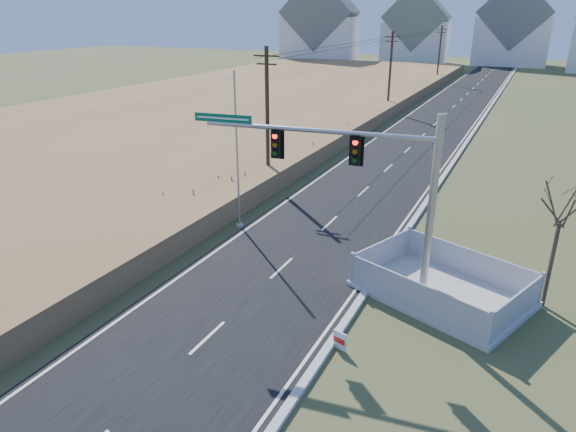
# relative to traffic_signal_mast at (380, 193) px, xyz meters

# --- Properties ---
(ground) EXTENTS (260.00, 260.00, 0.00)m
(ground) POSITION_rel_traffic_signal_mast_xyz_m (-4.61, -2.96, -4.71)
(ground) COLOR #434D25
(ground) RESTS_ON ground
(road) EXTENTS (8.00, 180.00, 0.06)m
(road) POSITION_rel_traffic_signal_mast_xyz_m (-4.61, 47.04, -4.68)
(road) COLOR black
(road) RESTS_ON ground
(curb) EXTENTS (0.30, 180.00, 0.18)m
(curb) POSITION_rel_traffic_signal_mast_xyz_m (-0.46, 47.04, -4.62)
(curb) COLOR #B2AFA8
(curb) RESTS_ON ground
(reed_marsh) EXTENTS (38.00, 110.00, 1.30)m
(reed_marsh) POSITION_rel_traffic_signal_mast_xyz_m (-28.61, 37.04, -4.06)
(reed_marsh) COLOR #A37549
(reed_marsh) RESTS_ON ground
(utility_pole_near) EXTENTS (1.80, 0.26, 9.00)m
(utility_pole_near) POSITION_rel_traffic_signal_mast_xyz_m (-11.11, 12.04, -0.03)
(utility_pole_near) COLOR #422D1E
(utility_pole_near) RESTS_ON ground
(utility_pole_mid) EXTENTS (1.80, 0.26, 9.00)m
(utility_pole_mid) POSITION_rel_traffic_signal_mast_xyz_m (-11.11, 42.04, -0.03)
(utility_pole_mid) COLOR #422D1E
(utility_pole_mid) RESTS_ON ground
(utility_pole_far) EXTENTS (1.80, 0.26, 9.00)m
(utility_pole_far) POSITION_rel_traffic_signal_mast_xyz_m (-11.11, 72.04, -0.03)
(utility_pole_far) COLOR #422D1E
(utility_pole_far) RESTS_ON ground
(condo_nw) EXTENTS (17.69, 13.38, 19.05)m
(condo_nw) POSITION_rel_traffic_signal_mast_xyz_m (-42.61, 97.04, 2.99)
(condo_nw) COLOR white
(condo_nw) RESTS_ON ground
(condo_nnw) EXTENTS (14.93, 11.17, 17.03)m
(condo_nnw) POSITION_rel_traffic_signal_mast_xyz_m (-22.61, 105.04, 2.22)
(condo_nnw) COLOR white
(condo_nnw) RESTS_ON ground
(condo_n) EXTENTS (15.27, 10.20, 18.54)m
(condo_n) POSITION_rel_traffic_signal_mast_xyz_m (-2.61, 109.04, 2.90)
(condo_n) COLOR white
(condo_n) RESTS_ON ground
(traffic_signal_mast) EXTENTS (9.70, 1.47, 7.76)m
(traffic_signal_mast) POSITION_rel_traffic_signal_mast_xyz_m (0.00, 0.00, 0.00)
(traffic_signal_mast) COLOR #9EA0A5
(traffic_signal_mast) RESTS_ON ground
(fence_enclosure) EXTENTS (7.63, 6.46, 1.48)m
(fence_enclosure) POSITION_rel_traffic_signal_mast_xyz_m (2.39, 1.76, -4.43)
(fence_enclosure) COLOR #B7B5AD
(fence_enclosure) RESTS_ON ground
(open_sign) EXTENTS (0.55, 0.21, 0.70)m
(open_sign) POSITION_rel_traffic_signal_mast_xyz_m (-0.11, -3.47, -4.34)
(open_sign) COLOR white
(open_sign) RESTS_ON ground
(flagpole) EXTENTS (0.37, 0.37, 8.32)m
(flagpole) POSITION_rel_traffic_signal_mast_xyz_m (-8.91, 4.51, -1.39)
(flagpole) COLOR #B7B5AD
(flagpole) RESTS_ON ground
(bare_tree) EXTENTS (2.04, 2.04, 5.42)m
(bare_tree) POSITION_rel_traffic_signal_mast_xyz_m (6.21, 2.78, -0.35)
(bare_tree) COLOR #4C3F33
(bare_tree) RESTS_ON ground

